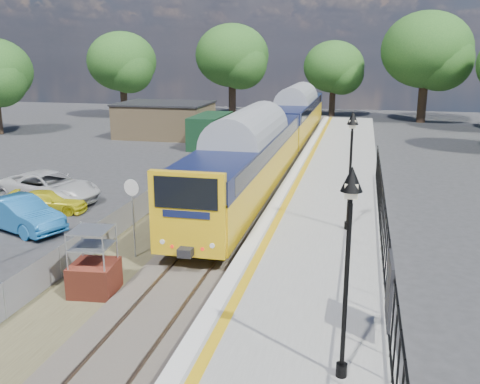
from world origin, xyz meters
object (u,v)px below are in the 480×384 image
(train, at_px, (279,129))
(car_blue, at_px, (20,214))
(victorian_lamp_north, at_px, (352,143))
(victorian_lamp_south, at_px, (349,225))
(brick_plinth, at_px, (93,263))
(speed_sign, at_px, (132,204))
(car_yellow, at_px, (49,202))
(car_white, at_px, (49,187))

(train, bearing_deg, car_blue, -116.73)
(victorian_lamp_north, height_order, car_blue, victorian_lamp_north)
(victorian_lamp_south, distance_m, victorian_lamp_north, 10.00)
(brick_plinth, height_order, speed_sign, speed_sign)
(train, xyz_separation_m, car_yellow, (-9.05, -14.62, -1.81))
(victorian_lamp_south, height_order, car_white, victorian_lamp_south)
(victorian_lamp_north, height_order, speed_sign, victorian_lamp_north)
(victorian_lamp_north, distance_m, car_yellow, 14.98)
(brick_plinth, distance_m, car_white, 12.26)
(victorian_lamp_south, bearing_deg, brick_plinth, 152.28)
(victorian_lamp_south, xyz_separation_m, car_blue, (-14.22, 9.35, -3.55))
(speed_sign, bearing_deg, victorian_lamp_north, 29.26)
(brick_plinth, bearing_deg, car_yellow, 129.87)
(victorian_lamp_south, distance_m, speed_sign, 11.09)
(victorian_lamp_south, bearing_deg, victorian_lamp_north, 91.15)
(car_blue, bearing_deg, victorian_lamp_north, -65.71)
(train, distance_m, car_white, 16.43)
(brick_plinth, xyz_separation_m, speed_sign, (0.00, 3.17, 1.07))
(brick_plinth, bearing_deg, victorian_lamp_north, 36.62)
(victorian_lamp_north, xyz_separation_m, speed_sign, (-7.80, -2.63, -2.15))
(victorian_lamp_north, relative_size, car_blue, 1.01)
(victorian_lamp_north, relative_size, brick_plinth, 2.04)
(speed_sign, height_order, car_blue, speed_sign)
(train, height_order, car_white, train)
(brick_plinth, xyz_separation_m, car_blue, (-6.22, 5.14, -0.33))
(car_yellow, relative_size, car_white, 0.65)
(speed_sign, distance_m, car_yellow, 8.21)
(victorian_lamp_south, xyz_separation_m, victorian_lamp_north, (-0.20, 10.00, 0.00))
(victorian_lamp_south, relative_size, brick_plinth, 2.04)
(brick_plinth, relative_size, car_yellow, 0.61)
(train, xyz_separation_m, speed_sign, (-2.50, -19.29, -0.19))
(victorian_lamp_south, xyz_separation_m, train, (-5.50, 26.66, -1.96))
(brick_plinth, relative_size, car_white, 0.40)
(victorian_lamp_south, distance_m, car_white, 21.14)
(victorian_lamp_south, height_order, brick_plinth, victorian_lamp_south)
(victorian_lamp_north, bearing_deg, brick_plinth, -143.38)
(car_blue, distance_m, car_yellow, 2.73)
(victorian_lamp_south, height_order, car_yellow, victorian_lamp_south)
(speed_sign, xyz_separation_m, car_yellow, (-6.55, 4.67, -1.62))
(train, xyz_separation_m, car_white, (-10.11, -12.86, -1.56))
(car_yellow, bearing_deg, brick_plinth, -152.26)
(car_blue, bearing_deg, car_yellow, 28.59)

